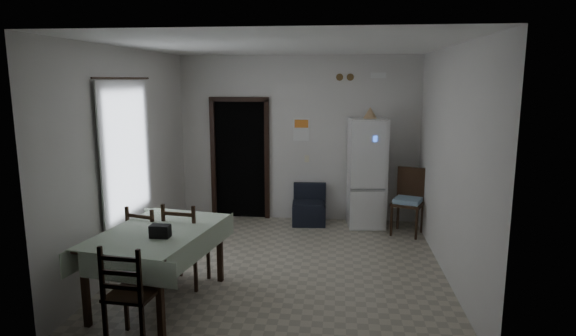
# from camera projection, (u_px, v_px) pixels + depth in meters

# --- Properties ---
(ground) EXTENTS (4.50, 4.50, 0.00)m
(ground) POSITION_uv_depth(u_px,v_px,m) (284.00, 265.00, 6.54)
(ground) COLOR #A49B86
(ground) RESTS_ON ground
(ceiling) EXTENTS (4.20, 4.50, 0.02)m
(ceiling) POSITION_uv_depth(u_px,v_px,m) (284.00, 46.00, 6.01)
(ceiling) COLOR white
(ceiling) RESTS_ON ground
(wall_back) EXTENTS (4.20, 0.02, 2.90)m
(wall_back) POSITION_uv_depth(u_px,v_px,m) (299.00, 139.00, 8.47)
(wall_back) COLOR silver
(wall_back) RESTS_ON ground
(wall_front) EXTENTS (4.20, 0.02, 2.90)m
(wall_front) POSITION_uv_depth(u_px,v_px,m) (253.00, 204.00, 4.07)
(wall_front) COLOR silver
(wall_front) RESTS_ON ground
(wall_left) EXTENTS (0.02, 4.50, 2.90)m
(wall_left) POSITION_uv_depth(u_px,v_px,m) (130.00, 157.00, 6.49)
(wall_left) COLOR silver
(wall_left) RESTS_ON ground
(wall_right) EXTENTS (0.02, 4.50, 2.90)m
(wall_right) POSITION_uv_depth(u_px,v_px,m) (449.00, 163.00, 6.05)
(wall_right) COLOR silver
(wall_right) RESTS_ON ground
(doorway) EXTENTS (1.06, 0.52, 2.22)m
(doorway) POSITION_uv_depth(u_px,v_px,m) (243.00, 158.00, 8.85)
(doorway) COLOR black
(doorway) RESTS_ON ground
(window_recess) EXTENTS (0.10, 1.20, 1.60)m
(window_recess) POSITION_uv_depth(u_px,v_px,m) (119.00, 152.00, 6.28)
(window_recess) COLOR silver
(window_recess) RESTS_ON ground
(curtain) EXTENTS (0.02, 1.45, 1.85)m
(curtain) POSITION_uv_depth(u_px,v_px,m) (127.00, 152.00, 6.27)
(curtain) COLOR silver
(curtain) RESTS_ON ground
(curtain_rod) EXTENTS (0.02, 1.60, 0.02)m
(curtain_rod) POSITION_uv_depth(u_px,v_px,m) (123.00, 78.00, 6.10)
(curtain_rod) COLOR black
(curtain_rod) RESTS_ON ground
(calendar) EXTENTS (0.28, 0.02, 0.40)m
(calendar) POSITION_uv_depth(u_px,v_px,m) (301.00, 129.00, 8.42)
(calendar) COLOR white
(calendar) RESTS_ON ground
(calendar_image) EXTENTS (0.24, 0.01, 0.14)m
(calendar_image) POSITION_uv_depth(u_px,v_px,m) (301.00, 124.00, 8.40)
(calendar_image) COLOR orange
(calendar_image) RESTS_ON ground
(light_switch) EXTENTS (0.08, 0.02, 0.12)m
(light_switch) POSITION_uv_depth(u_px,v_px,m) (307.00, 159.00, 8.51)
(light_switch) COLOR beige
(light_switch) RESTS_ON ground
(vent_left) EXTENTS (0.12, 0.03, 0.12)m
(vent_left) POSITION_uv_depth(u_px,v_px,m) (340.00, 77.00, 8.19)
(vent_left) COLOR brown
(vent_left) RESTS_ON ground
(vent_right) EXTENTS (0.12, 0.03, 0.12)m
(vent_right) POSITION_uv_depth(u_px,v_px,m) (350.00, 77.00, 8.17)
(vent_right) COLOR brown
(vent_right) RESTS_ON ground
(emergency_light) EXTENTS (0.25, 0.07, 0.09)m
(emergency_light) POSITION_uv_depth(u_px,v_px,m) (378.00, 75.00, 8.09)
(emergency_light) COLOR white
(emergency_light) RESTS_ON ground
(fridge) EXTENTS (0.67, 0.67, 1.85)m
(fridge) POSITION_uv_depth(u_px,v_px,m) (367.00, 173.00, 8.13)
(fridge) COLOR white
(fridge) RESTS_ON ground
(tan_cone) EXTENTS (0.25, 0.25, 0.18)m
(tan_cone) POSITION_uv_depth(u_px,v_px,m) (370.00, 113.00, 7.94)
(tan_cone) COLOR tan
(tan_cone) RESTS_ON fridge
(navy_seat) EXTENTS (0.60, 0.59, 0.69)m
(navy_seat) POSITION_uv_depth(u_px,v_px,m) (309.00, 205.00, 8.34)
(navy_seat) COLOR black
(navy_seat) RESTS_ON ground
(corner_chair) EXTENTS (0.60, 0.60, 1.07)m
(corner_chair) POSITION_uv_depth(u_px,v_px,m) (408.00, 202.00, 7.74)
(corner_chair) COLOR black
(corner_chair) RESTS_ON ground
(dining_table) EXTENTS (1.32, 1.78, 0.85)m
(dining_table) POSITION_uv_depth(u_px,v_px,m) (159.00, 266.00, 5.39)
(dining_table) COLOR #A2B49A
(dining_table) RESTS_ON ground
(black_bag) EXTENTS (0.21, 0.13, 0.13)m
(black_bag) POSITION_uv_depth(u_px,v_px,m) (160.00, 231.00, 5.05)
(black_bag) COLOR black
(black_bag) RESTS_ON dining_table
(dining_chair_far_left) EXTENTS (0.53, 0.53, 0.99)m
(dining_chair_far_left) POSITION_uv_depth(u_px,v_px,m) (151.00, 243.00, 5.92)
(dining_chair_far_left) COLOR black
(dining_chair_far_left) RESTS_ON ground
(dining_chair_far_right) EXTENTS (0.50, 0.50, 1.05)m
(dining_chair_far_right) POSITION_uv_depth(u_px,v_px,m) (187.00, 243.00, 5.85)
(dining_chair_far_right) COLOR black
(dining_chair_far_right) RESTS_ON ground
(dining_chair_near_head) EXTENTS (0.47, 0.47, 1.01)m
(dining_chair_near_head) POSITION_uv_depth(u_px,v_px,m) (132.00, 292.00, 4.53)
(dining_chair_near_head) COLOR black
(dining_chair_near_head) RESTS_ON ground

